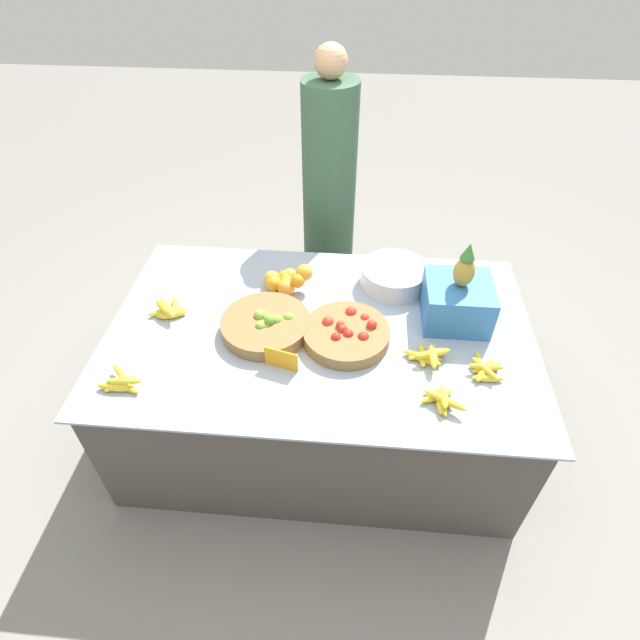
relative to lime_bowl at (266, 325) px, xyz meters
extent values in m
plane|color=gray|center=(0.23, 0.03, -0.69)|extent=(12.00, 12.00, 0.00)
cube|color=#4C4742|center=(0.23, 0.03, -0.37)|extent=(1.76, 1.10, 0.64)
cube|color=#99A8BC|center=(0.23, 0.03, -0.04)|extent=(1.84, 1.15, 0.01)
cylinder|color=olive|center=(0.00, 0.00, 0.00)|extent=(0.38, 0.38, 0.06)
sphere|color=#7AB238|center=(0.09, 0.03, 0.02)|extent=(0.05, 0.05, 0.05)
sphere|color=#6BA333|center=(0.02, -0.01, 0.04)|extent=(0.05, 0.05, 0.05)
sphere|color=#89BC42|center=(0.01, -0.03, 0.01)|extent=(0.05, 0.05, 0.05)
sphere|color=#89BC42|center=(-0.03, 0.02, 0.03)|extent=(0.05, 0.05, 0.05)
sphere|color=#6BA333|center=(0.04, 0.04, -0.01)|extent=(0.04, 0.04, 0.04)
sphere|color=#6BA333|center=(0.02, 0.03, -0.01)|extent=(0.04, 0.04, 0.04)
sphere|color=#6BA333|center=(0.04, 0.00, 0.02)|extent=(0.05, 0.05, 0.05)
sphere|color=#7AB238|center=(0.01, 0.01, 0.02)|extent=(0.04, 0.04, 0.04)
sphere|color=#89BC42|center=(-0.02, -0.04, 0.03)|extent=(0.04, 0.04, 0.04)
cylinder|color=olive|center=(0.34, -0.03, 0.00)|extent=(0.37, 0.37, 0.06)
sphere|color=red|center=(0.30, -0.08, 0.03)|extent=(0.04, 0.04, 0.04)
sphere|color=red|center=(0.42, -0.07, 0.02)|extent=(0.05, 0.05, 0.05)
sphere|color=red|center=(0.30, 0.03, 0.00)|extent=(0.05, 0.05, 0.05)
sphere|color=red|center=(0.42, 0.05, 0.02)|extent=(0.04, 0.04, 0.04)
sphere|color=red|center=(0.26, 0.01, 0.03)|extent=(0.05, 0.05, 0.05)
sphere|color=red|center=(0.35, -0.04, 0.00)|extent=(0.05, 0.05, 0.05)
sphere|color=red|center=(0.35, -0.05, 0.02)|extent=(0.05, 0.05, 0.05)
sphere|color=red|center=(0.32, -0.01, 0.04)|extent=(0.04, 0.04, 0.04)
sphere|color=red|center=(0.30, -0.08, 0.00)|extent=(0.05, 0.05, 0.05)
sphere|color=red|center=(0.36, 0.09, 0.03)|extent=(0.05, 0.05, 0.05)
sphere|color=red|center=(0.33, -0.03, 0.03)|extent=(0.04, 0.04, 0.04)
sphere|color=red|center=(0.39, -0.10, 0.00)|extent=(0.04, 0.04, 0.04)
sphere|color=red|center=(0.45, 0.00, 0.04)|extent=(0.04, 0.04, 0.04)
sphere|color=red|center=(0.45, 0.01, 0.02)|extent=(0.04, 0.04, 0.04)
sphere|color=red|center=(0.38, 0.01, 0.00)|extent=(0.04, 0.04, 0.04)
sphere|color=red|center=(0.33, -0.03, 0.01)|extent=(0.05, 0.05, 0.05)
sphere|color=orange|center=(-0.02, 0.31, 0.01)|extent=(0.08, 0.08, 0.08)
sphere|color=orange|center=(0.05, 0.25, 0.01)|extent=(0.08, 0.08, 0.08)
sphere|color=orange|center=(0.06, 0.35, 0.00)|extent=(0.07, 0.07, 0.07)
sphere|color=orange|center=(0.03, 0.34, 0.00)|extent=(0.07, 0.07, 0.07)
sphere|color=orange|center=(0.04, 0.30, 0.00)|extent=(0.07, 0.07, 0.07)
sphere|color=orange|center=(-0.01, 0.28, 0.01)|extent=(0.08, 0.08, 0.08)
sphere|color=orange|center=(0.11, 0.26, 0.05)|extent=(0.07, 0.07, 0.07)
sphere|color=orange|center=(0.13, 0.30, 0.06)|extent=(0.08, 0.08, 0.08)
cylinder|color=silver|center=(0.55, 0.37, 0.02)|extent=(0.32, 0.32, 0.10)
cube|color=orange|center=(0.10, -0.21, 0.01)|extent=(0.14, 0.04, 0.09)
cube|color=#3370B7|center=(0.81, 0.15, 0.06)|extent=(0.28, 0.28, 0.19)
ellipsoid|color=#B28E38|center=(0.81, 0.15, 0.22)|extent=(0.09, 0.09, 0.13)
cone|color=#387A33|center=(0.81, 0.15, 0.33)|extent=(0.06, 0.06, 0.07)
ellipsoid|color=yellow|center=(-0.51, -0.36, -0.02)|extent=(0.11, 0.10, 0.03)
ellipsoid|color=yellow|center=(-0.52, -0.38, -0.01)|extent=(0.14, 0.04, 0.04)
ellipsoid|color=yellow|center=(-0.48, -0.37, -0.02)|extent=(0.12, 0.07, 0.03)
ellipsoid|color=yellow|center=(-0.51, -0.33, 0.00)|extent=(0.13, 0.12, 0.03)
ellipsoid|color=yellow|center=(-0.48, -0.37, 0.01)|extent=(0.14, 0.04, 0.03)
ellipsoid|color=yellow|center=(0.68, -0.11, -0.02)|extent=(0.15, 0.07, 0.03)
ellipsoid|color=yellow|center=(0.66, -0.12, -0.01)|extent=(0.16, 0.10, 0.04)
ellipsoid|color=yellow|center=(0.67, -0.10, -0.02)|extent=(0.15, 0.09, 0.03)
ellipsoid|color=yellow|center=(0.66, -0.12, -0.02)|extent=(0.15, 0.05, 0.03)
ellipsoid|color=yellow|center=(0.66, -0.11, -0.02)|extent=(0.03, 0.12, 0.03)
ellipsoid|color=yellow|center=(0.70, -0.14, 0.01)|extent=(0.04, 0.14, 0.03)
ellipsoid|color=yellow|center=(0.70, -0.12, 0.01)|extent=(0.15, 0.08, 0.03)
ellipsoid|color=yellow|center=(0.91, -0.15, -0.02)|extent=(0.13, 0.08, 0.03)
ellipsoid|color=yellow|center=(0.90, -0.21, -0.02)|extent=(0.12, 0.03, 0.03)
ellipsoid|color=yellow|center=(0.90, -0.15, -0.02)|extent=(0.12, 0.04, 0.03)
ellipsoid|color=yellow|center=(0.88, -0.14, -0.02)|extent=(0.03, 0.16, 0.03)
ellipsoid|color=yellow|center=(0.90, -0.17, -0.01)|extent=(0.11, 0.14, 0.03)
ellipsoid|color=yellow|center=(0.89, -0.17, 0.00)|extent=(0.10, 0.12, 0.03)
ellipsoid|color=yellow|center=(0.90, -0.17, 0.00)|extent=(0.13, 0.03, 0.03)
ellipsoid|color=yellow|center=(-0.43, 0.05, -0.01)|extent=(0.13, 0.08, 0.04)
ellipsoid|color=yellow|center=(-0.47, 0.06, -0.02)|extent=(0.14, 0.08, 0.03)
ellipsoid|color=yellow|center=(-0.44, 0.11, -0.02)|extent=(0.08, 0.14, 0.03)
ellipsoid|color=yellow|center=(-0.44, 0.06, -0.02)|extent=(0.12, 0.09, 0.03)
ellipsoid|color=yellow|center=(-0.47, 0.06, 0.01)|extent=(0.11, 0.11, 0.03)
ellipsoid|color=yellow|center=(-0.45, 0.06, 0.01)|extent=(0.12, 0.13, 0.03)
ellipsoid|color=yellow|center=(0.70, -0.32, -0.02)|extent=(0.14, 0.09, 0.03)
ellipsoid|color=yellow|center=(0.71, -0.34, -0.02)|extent=(0.04, 0.12, 0.03)
ellipsoid|color=yellow|center=(0.71, -0.33, -0.02)|extent=(0.12, 0.10, 0.03)
ellipsoid|color=yellow|center=(0.71, -0.34, -0.02)|extent=(0.05, 0.14, 0.03)
ellipsoid|color=yellow|center=(0.72, -0.34, 0.01)|extent=(0.03, 0.11, 0.03)
ellipsoid|color=yellow|center=(0.73, -0.36, 0.01)|extent=(0.15, 0.10, 0.03)
cylinder|color=#385B42|center=(0.20, 1.00, 0.00)|extent=(0.30, 0.30, 1.39)
sphere|color=tan|center=(0.20, 1.00, 0.78)|extent=(0.16, 0.16, 0.16)
camera|label=1|loc=(0.36, -1.54, 1.45)|focal=28.00mm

